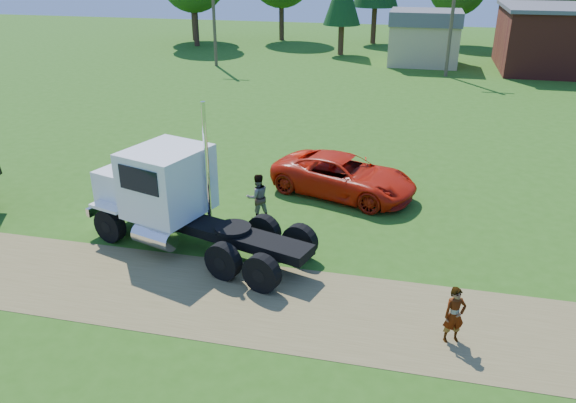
# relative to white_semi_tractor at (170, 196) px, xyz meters

# --- Properties ---
(ground) EXTENTS (140.00, 140.00, 0.00)m
(ground) POSITION_rel_white_semi_tractor_xyz_m (4.01, -3.02, -1.72)
(ground) COLOR #295A13
(ground) RESTS_ON ground
(dirt_track) EXTENTS (120.00, 4.20, 0.01)m
(dirt_track) POSITION_rel_white_semi_tractor_xyz_m (4.01, -3.02, -1.71)
(dirt_track) COLOR brown
(dirt_track) RESTS_ON ground
(white_semi_tractor) EXTENTS (8.49, 4.89, 5.03)m
(white_semi_tractor) POSITION_rel_white_semi_tractor_xyz_m (0.00, 0.00, 0.00)
(white_semi_tractor) COLOR black
(white_semi_tractor) RESTS_ON ground
(orange_pickup) EXTENTS (6.61, 4.51, 1.68)m
(orange_pickup) POSITION_rel_white_semi_tractor_xyz_m (5.27, 5.49, -0.88)
(orange_pickup) COLOR red
(orange_pickup) RESTS_ON ground
(spectator_a) EXTENTS (0.69, 0.58, 1.61)m
(spectator_a) POSITION_rel_white_semi_tractor_xyz_m (9.42, -3.57, -0.91)
(spectator_a) COLOR #999999
(spectator_a) RESTS_ON ground
(spectator_b) EXTENTS (1.12, 1.06, 1.82)m
(spectator_b) POSITION_rel_white_semi_tractor_xyz_m (2.41, 2.40, -0.81)
(spectator_b) COLOR #999999
(spectator_b) RESTS_ON ground
(tan_shed) EXTENTS (6.20, 5.40, 4.70)m
(tan_shed) POSITION_rel_white_semi_tractor_xyz_m (8.01, 36.98, 0.71)
(tan_shed) COLOR tan
(tan_shed) RESTS_ON ground
(utility_poles) EXTENTS (42.20, 0.28, 9.00)m
(utility_poles) POSITION_rel_white_semi_tractor_xyz_m (10.01, 31.98, 3.00)
(utility_poles) COLOR #4C392B
(utility_poles) RESTS_ON ground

